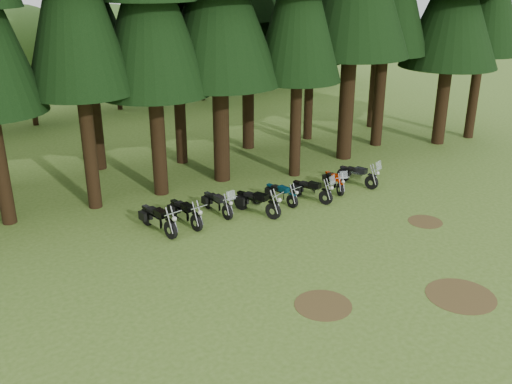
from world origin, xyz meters
TOP-DOWN VIEW (x-y plane):
  - ground at (0.00, 0.00)m, footprint 120.00×120.00m
  - decid_3 at (-4.71, 25.13)m, footprint 6.12×5.95m
  - decid_4 at (1.58, 26.32)m, footprint 5.93×5.76m
  - decid_5 at (8.29, 25.71)m, footprint 8.45×8.21m
  - decid_6 at (14.85, 27.01)m, footprint 7.06×6.86m
  - decid_7 at (19.46, 26.83)m, footprint 8.44×8.20m
  - dirt_patch_0 at (-3.00, -2.00)m, footprint 1.80×1.80m
  - dirt_patch_1 at (4.50, 0.50)m, footprint 1.40×1.40m
  - dirt_patch_2 at (1.00, -4.00)m, footprint 2.20×2.20m
  - motorcycle_0 at (-5.03, 5.69)m, footprint 0.52×2.41m
  - motorcycle_1 at (-3.83, 5.72)m, footprint 0.42×2.31m
  - motorcycle_2 at (-2.22, 5.91)m, footprint 0.44×2.16m
  - motorcycle_3 at (-0.84, 4.98)m, footprint 0.96×2.28m
  - motorcycle_4 at (0.71, 5.41)m, footprint 0.43×2.00m
  - motorcycle_5 at (2.02, 4.90)m, footprint 0.99×2.18m
  - motorcycle_6 at (3.69, 5.29)m, footprint 0.81×2.00m
  - motorcycle_7 at (5.06, 5.19)m, footprint 0.86×2.27m

SIDE VIEW (x-z plane):
  - ground at x=0.00m, z-range 0.00..0.00m
  - dirt_patch_0 at x=-3.00m, z-range 0.00..0.01m
  - dirt_patch_1 at x=4.50m, z-range 0.00..0.01m
  - dirt_patch_2 at x=1.00m, z-range 0.00..0.01m
  - motorcycle_4 at x=0.71m, z-range 0.01..0.82m
  - motorcycle_6 at x=3.69m, z-range -0.21..1.06m
  - motorcycle_2 at x=-2.22m, z-range -0.23..1.13m
  - motorcycle_5 at x=2.02m, z-range -0.23..1.17m
  - motorcycle_1 at x=-3.83m, z-range 0.01..0.95m
  - motorcycle_7 at x=5.06m, z-range -0.24..1.20m
  - motorcycle_3 at x=-0.84m, z-range 0.01..0.98m
  - motorcycle_0 at x=-5.03m, z-range 0.01..0.99m
  - decid_4 at x=1.58m, z-range 0.67..8.07m
  - decid_3 at x=-4.71m, z-range 0.69..8.34m
  - decid_6 at x=14.85m, z-range 0.79..9.61m
  - decid_7 at x=19.46m, z-range 0.95..11.50m
  - decid_5 at x=8.29m, z-range 0.95..11.51m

